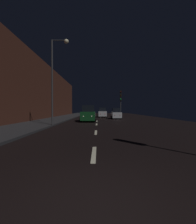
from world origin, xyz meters
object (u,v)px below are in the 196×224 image
at_px(streetlamp_overhead, 56,70).
at_px(car_approaching_headlights, 88,114).
at_px(car_parked_right_far, 116,114).
at_px(traffic_light_far_right, 121,98).
at_px(car_distant_taillights, 102,113).

bearing_deg(streetlamp_overhead, car_approaching_headlights, 65.68).
distance_m(car_approaching_headlights, car_parked_right_far, 7.83).
height_order(traffic_light_far_right, car_parked_right_far, traffic_light_far_right).
height_order(streetlamp_overhead, car_parked_right_far, streetlamp_overhead).
height_order(car_approaching_headlights, car_parked_right_far, car_approaching_headlights).
relative_size(streetlamp_overhead, car_parked_right_far, 2.30).
xyz_separation_m(traffic_light_far_right, car_parked_right_far, (-0.80, -0.09, -2.79)).
height_order(streetlamp_overhead, car_distant_taillights, streetlamp_overhead).
distance_m(car_approaching_headlights, car_distant_taillights, 12.64).
bearing_deg(car_distant_taillights, car_approaching_headlights, 169.91).
bearing_deg(car_distant_taillights, streetlamp_overhead, 164.99).
height_order(car_approaching_headlights, car_distant_taillights, car_approaching_headlights).
height_order(traffic_light_far_right, car_distant_taillights, traffic_light_far_right).
bearing_deg(car_parked_right_far, car_approaching_headlights, 145.41).
relative_size(car_distant_taillights, car_parked_right_far, 1.09).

